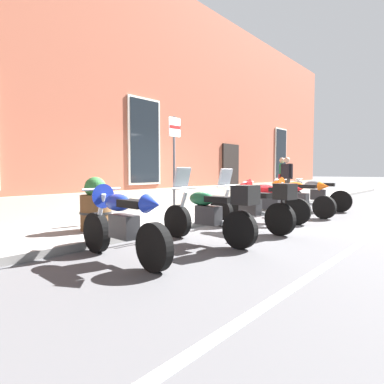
# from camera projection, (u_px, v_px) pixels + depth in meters

# --- Properties ---
(ground_plane) EXTENTS (140.00, 140.00, 0.00)m
(ground_plane) POSITION_uv_depth(u_px,v_px,m) (223.00, 222.00, 8.17)
(ground_plane) COLOR #424244
(sidewalk) EXTENTS (33.43, 2.80, 0.12)m
(sidewalk) POSITION_uv_depth(u_px,v_px,m) (180.00, 215.00, 9.06)
(sidewalk) COLOR slate
(sidewalk) RESTS_ON ground_plane
(lane_stripe) EXTENTS (33.43, 0.12, 0.01)m
(lane_stripe) POSITION_uv_depth(u_px,v_px,m) (367.00, 239.00, 6.13)
(lane_stripe) COLOR silver
(lane_stripe) RESTS_ON ground_plane
(brick_pub_facade) EXTENTS (27.43, 5.55, 7.04)m
(brick_pub_facade) POSITION_uv_depth(u_px,v_px,m) (90.00, 104.00, 11.47)
(brick_pub_facade) COLOR brown
(brick_pub_facade) RESTS_ON ground_plane
(motorcycle_blue_sport) EXTENTS (0.62, 2.01, 1.05)m
(motorcycle_blue_sport) POSITION_uv_depth(u_px,v_px,m) (119.00, 219.00, 4.64)
(motorcycle_blue_sport) COLOR black
(motorcycle_blue_sport) RESTS_ON ground_plane
(motorcycle_green_touring) EXTENTS (0.62, 2.00, 1.31)m
(motorcycle_green_touring) POSITION_uv_depth(u_px,v_px,m) (211.00, 212.00, 5.69)
(motorcycle_green_touring) COLOR black
(motorcycle_green_touring) RESTS_ON ground_plane
(motorcycle_silver_touring) EXTENTS (0.70, 2.15, 1.29)m
(motorcycle_silver_touring) POSITION_uv_depth(u_px,v_px,m) (253.00, 205.00, 6.88)
(motorcycle_silver_touring) COLOR black
(motorcycle_silver_touring) RESTS_ON ground_plane
(motorcycle_red_sport) EXTENTS (0.62, 2.01, 1.04)m
(motorcycle_red_sport) POSITION_uv_depth(u_px,v_px,m) (265.00, 199.00, 8.11)
(motorcycle_red_sport) COLOR black
(motorcycle_red_sport) RESTS_ON ground_plane
(motorcycle_orange_sport) EXTENTS (0.62, 2.07, 1.07)m
(motorcycle_orange_sport) POSITION_uv_depth(u_px,v_px,m) (295.00, 195.00, 9.22)
(motorcycle_orange_sport) COLOR black
(motorcycle_orange_sport) RESTS_ON ground_plane
(motorcycle_grey_naked) EXTENTS (0.64, 2.04, 1.00)m
(motorcycle_grey_naked) POSITION_uv_depth(u_px,v_px,m) (316.00, 195.00, 10.43)
(motorcycle_grey_naked) COLOR black
(motorcycle_grey_naked) RESTS_ON ground_plane
(pedestrian_dark_jacket) EXTENTS (0.31, 0.65, 1.65)m
(pedestrian_dark_jacket) POSITION_uv_depth(u_px,v_px,m) (286.00, 176.00, 13.13)
(pedestrian_dark_jacket) COLOR #38332D
(pedestrian_dark_jacket) RESTS_ON sidewalk
(pedestrian_striped_shirt) EXTENTS (0.63, 0.36, 1.67)m
(pedestrian_striped_shirt) POSITION_uv_depth(u_px,v_px,m) (282.00, 175.00, 14.01)
(pedestrian_striped_shirt) COLOR #1E1E4C
(pedestrian_striped_shirt) RESTS_ON sidewalk
(parking_sign) EXTENTS (0.36, 0.07, 2.39)m
(parking_sign) POSITION_uv_depth(u_px,v_px,m) (174.00, 153.00, 7.90)
(parking_sign) COLOR #4C4C51
(parking_sign) RESTS_ON sidewalk
(barrel_planter) EXTENTS (0.59, 0.59, 1.01)m
(barrel_planter) POSITION_uv_depth(u_px,v_px,m) (96.00, 207.00, 6.31)
(barrel_planter) COLOR brown
(barrel_planter) RESTS_ON sidewalk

